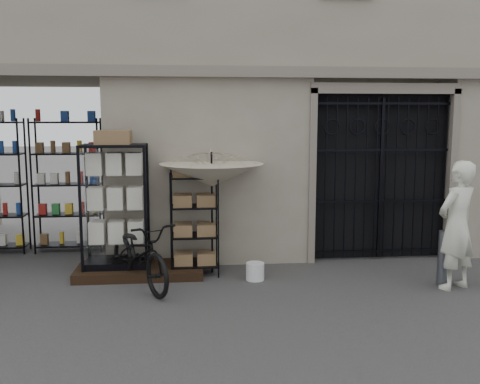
{
  "coord_description": "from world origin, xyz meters",
  "views": [
    {
      "loc": [
        -1.62,
        -6.88,
        2.53
      ],
      "look_at": [
        -0.8,
        1.4,
        1.35
      ],
      "focal_mm": 40.0,
      "sensor_mm": 36.0,
      "label": 1
    }
  ],
  "objects": [
    {
      "name": "ground",
      "position": [
        0.0,
        0.0,
        0.0
      ],
      "size": [
        80.0,
        80.0,
        0.0
      ],
      "primitive_type": "plane",
      "color": "black",
      "rests_on": "ground"
    },
    {
      "name": "main_building",
      "position": [
        0.0,
        4.0,
        4.5
      ],
      "size": [
        14.0,
        4.0,
        9.0
      ],
      "primitive_type": "cube",
      "color": "gray",
      "rests_on": "ground"
    },
    {
      "name": "shop_recess",
      "position": [
        -4.5,
        2.8,
        1.5
      ],
      "size": [
        3.0,
        1.7,
        3.0
      ],
      "primitive_type": "cube",
      "color": "black",
      "rests_on": "ground"
    },
    {
      "name": "shop_shelving",
      "position": [
        -4.55,
        3.3,
        1.25
      ],
      "size": [
        2.7,
        0.5,
        2.5
      ],
      "primitive_type": "cube",
      "color": "black",
      "rests_on": "ground"
    },
    {
      "name": "iron_gate",
      "position": [
        1.75,
        2.28,
        1.5
      ],
      "size": [
        2.5,
        0.21,
        3.0
      ],
      "color": "black",
      "rests_on": "ground"
    },
    {
      "name": "step_platform",
      "position": [
        -2.4,
        1.55,
        0.07
      ],
      "size": [
        2.0,
        0.9,
        0.15
      ],
      "primitive_type": "cube",
      "color": "black",
      "rests_on": "ground"
    },
    {
      "name": "display_cabinet",
      "position": [
        -2.76,
        1.59,
        1.03
      ],
      "size": [
        0.98,
        0.61,
        2.11
      ],
      "rotation": [
        0.0,
        0.0,
        -0.01
      ],
      "color": "black",
      "rests_on": "step_platform"
    },
    {
      "name": "wire_rack",
      "position": [
        -1.52,
        1.55,
        0.82
      ],
      "size": [
        0.86,
        0.72,
        1.68
      ],
      "rotation": [
        0.0,
        0.0,
        0.3
      ],
      "color": "black",
      "rests_on": "ground"
    },
    {
      "name": "market_umbrella",
      "position": [
        -1.24,
        1.59,
        1.7
      ],
      "size": [
        1.74,
        1.76,
        2.37
      ],
      "rotation": [
        0.0,
        0.0,
        0.22
      ],
      "color": "black",
      "rests_on": "ground"
    },
    {
      "name": "white_bucket",
      "position": [
        -0.59,
        1.12,
        0.14
      ],
      "size": [
        0.33,
        0.33,
        0.27
      ],
      "primitive_type": "cylinder",
      "rotation": [
        0.0,
        0.0,
        0.17
      ],
      "color": "silver",
      "rests_on": "ground"
    },
    {
      "name": "bicycle",
      "position": [
        -2.35,
        0.97,
        0.0
      ],
      "size": [
        1.07,
        1.21,
        1.92
      ],
      "primitive_type": "imported",
      "rotation": [
        0.0,
        0.0,
        0.49
      ],
      "color": "black",
      "rests_on": "ground"
    },
    {
      "name": "steel_bollard",
      "position": [
        2.18,
        0.57,
        0.42
      ],
      "size": [
        0.19,
        0.19,
        0.84
      ],
      "primitive_type": "cylinder",
      "rotation": [
        0.0,
        0.0,
        -0.25
      ],
      "color": "#585C65",
      "rests_on": "ground"
    },
    {
      "name": "shopkeeper",
      "position": [
        2.29,
        0.43,
        0.0
      ],
      "size": [
        1.48,
        2.01,
        0.46
      ],
      "primitive_type": "imported",
      "rotation": [
        0.0,
        0.0,
        3.61
      ],
      "color": "silver",
      "rests_on": "ground"
    }
  ]
}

